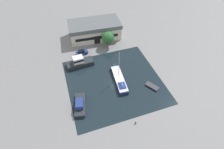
% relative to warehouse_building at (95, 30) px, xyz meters
% --- Properties ---
extents(ground_plane, '(440.00, 440.00, 0.00)m').
position_rel_warehouse_building_xyz_m(ground_plane, '(-0.65, -26.61, -3.32)').
color(ground_plane, slate).
extents(water_canal, '(29.75, 28.89, 0.01)m').
position_rel_warehouse_building_xyz_m(water_canal, '(-0.65, -26.61, -3.32)').
color(water_canal, black).
rests_on(water_canal, ground).
extents(warehouse_building, '(21.51, 12.15, 6.58)m').
position_rel_warehouse_building_xyz_m(warehouse_building, '(0.00, 0.00, 0.00)').
color(warehouse_building, beige).
rests_on(warehouse_building, ground).
extents(quay_tree_near_building, '(4.73, 4.73, 6.46)m').
position_rel_warehouse_building_xyz_m(quay_tree_near_building, '(3.10, -8.41, 0.77)').
color(quay_tree_near_building, brown).
rests_on(quay_tree_near_building, ground).
extents(parked_car, '(4.57, 2.26, 1.66)m').
position_rel_warehouse_building_xyz_m(parked_car, '(-7.71, -9.72, -2.48)').
color(parked_car, navy).
rests_on(parked_car, ground).
extents(sailboat_moored, '(3.97, 13.27, 11.38)m').
position_rel_warehouse_building_xyz_m(sailboat_moored, '(0.97, -26.83, -2.62)').
color(sailboat_moored, '#19234C').
rests_on(sailboat_moored, water_canal).
extents(motor_cruiser, '(9.52, 4.09, 3.78)m').
position_rel_warehouse_building_xyz_m(motor_cruiser, '(-9.67, -15.47, -1.97)').
color(motor_cruiser, '#23282D').
rests_on(motor_cruiser, water_canal).
extents(small_dinghy, '(3.77, 4.59, 0.54)m').
position_rel_warehouse_building_xyz_m(small_dinghy, '(9.92, -32.73, -3.05)').
color(small_dinghy, '#19234C').
rests_on(small_dinghy, water_canal).
extents(cabin_boat, '(4.52, 8.26, 2.62)m').
position_rel_warehouse_building_xyz_m(cabin_boat, '(-13.06, -32.64, -2.40)').
color(cabin_boat, '#23282D').
rests_on(cabin_boat, water_canal).
extents(mooring_bollard, '(0.33, 0.33, 0.82)m').
position_rel_warehouse_building_xyz_m(mooring_bollard, '(-0.19, -42.66, -2.89)').
color(mooring_bollard, black).
rests_on(mooring_bollard, ground).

